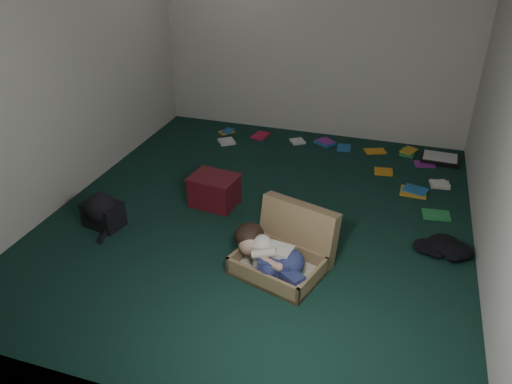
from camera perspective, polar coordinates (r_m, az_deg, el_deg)
The scene contains 12 objects.
floor at distance 4.97m, azimuth 0.53°, elevation -2.70°, with size 4.50×4.50×0.00m, color black.
wall_back at distance 6.53m, azimuth 6.75°, elevation 17.40°, with size 4.50×4.50×0.00m, color silver.
wall_front at distance 2.55m, azimuth -14.59°, elevation -3.58°, with size 4.50×4.50×0.00m, color silver.
wall_left at distance 5.34m, azimuth -20.95°, elevation 12.97°, with size 4.50×4.50×0.00m, color silver.
wall_right at distance 4.31m, azimuth 27.20°, elevation 7.95°, with size 4.50×4.50×0.00m, color silver.
suitcase at distance 4.24m, azimuth 3.50°, elevation -6.64°, with size 0.87×0.86×0.52m.
person at distance 4.11m, azimuth 1.64°, elevation -7.14°, with size 0.71×0.52×0.32m.
maroon_bin at distance 5.10m, azimuth -4.78°, elevation 0.18°, with size 0.50×0.42×0.32m.
backpack at distance 4.97m, azimuth -17.07°, elevation -2.33°, with size 0.45×0.36×0.27m, color black, non-canonical shape.
clothing_pile at distance 4.73m, azimuth 20.37°, elevation -5.77°, with size 0.39×0.32×0.13m, color black, non-canonical shape.
paper_tray at distance 6.44m, azimuth 20.28°, elevation 3.60°, with size 0.45×0.35×0.06m.
book_scatter at distance 6.23m, azimuth 10.88°, elevation 3.90°, with size 2.98×1.67×0.02m.
Camera 1 is at (1.24, -4.02, 2.65)m, focal length 35.00 mm.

